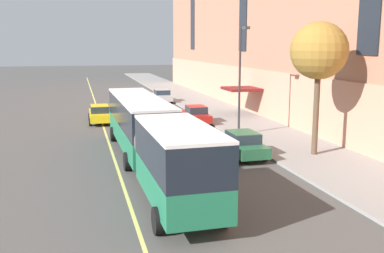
{
  "coord_description": "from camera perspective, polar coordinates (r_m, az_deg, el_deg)",
  "views": [
    {
      "loc": [
        -3.86,
        -23.28,
        6.63
      ],
      "look_at": [
        2.71,
        2.55,
        1.8
      ],
      "focal_mm": 42.0,
      "sensor_mm": 36.0,
      "label": 1
    }
  ],
  "objects": [
    {
      "name": "parked_car_silver_1",
      "position": [
        52.97,
        -3.85,
        3.91
      ],
      "size": [
        2.05,
        4.47,
        1.56
      ],
      "color": "#B7B7BC",
      "rests_on": "ground"
    },
    {
      "name": "sidewalk",
      "position": [
        30.33,
        12.88,
        -2.47
      ],
      "size": [
        5.81,
        160.0,
        0.15
      ],
      "primitive_type": "cube",
      "color": "gray",
      "rests_on": "ground"
    },
    {
      "name": "ground_plane",
      "position": [
        24.51,
        -4.71,
        -5.46
      ],
      "size": [
        260.0,
        260.0,
        0.0
      ],
      "primitive_type": "plane",
      "color": "#4C4947"
    },
    {
      "name": "street_lamp",
      "position": [
        32.52,
        6.22,
        7.09
      ],
      "size": [
        0.36,
        1.48,
        7.81
      ],
      "color": "#2D2D30",
      "rests_on": "sidewalk"
    },
    {
      "name": "parked_car_green_2",
      "position": [
        27.18,
        6.33,
        -2.21
      ],
      "size": [
        2.03,
        4.73,
        1.56
      ],
      "color": "#23603D",
      "rests_on": "ground"
    },
    {
      "name": "street_tree_mid_block",
      "position": [
        27.42,
        15.83,
        9.14
      ],
      "size": [
        3.36,
        3.36,
        7.85
      ],
      "color": "brown",
      "rests_on": "sidewalk"
    },
    {
      "name": "parked_car_red_3",
      "position": [
        38.41,
        0.48,
        1.52
      ],
      "size": [
        1.97,
        4.58,
        1.56
      ],
      "color": "#B21E19",
      "rests_on": "ground"
    },
    {
      "name": "city_bus",
      "position": [
        24.03,
        -5.42,
        -0.74
      ],
      "size": [
        3.08,
        19.8,
        3.54
      ],
      "color": "#1E704C",
      "rests_on": "ground"
    },
    {
      "name": "lane_centerline",
      "position": [
        27.16,
        -9.87,
        -4.0
      ],
      "size": [
        0.16,
        140.0,
        0.01
      ],
      "primitive_type": "cube",
      "color": "#E0D66B",
      "rests_on": "ground"
    },
    {
      "name": "taxi_cab",
      "position": [
        39.71,
        -11.64,
        1.59
      ],
      "size": [
        1.94,
        4.77,
        1.56
      ],
      "color": "yellow",
      "rests_on": "ground"
    }
  ]
}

